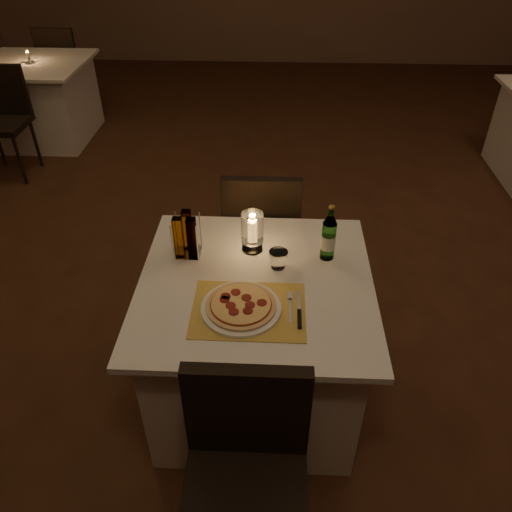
{
  "coord_description": "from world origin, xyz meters",
  "views": [
    {
      "loc": [
        -0.02,
        -2.41,
        2.11
      ],
      "look_at": [
        -0.1,
        -0.76,
        0.86
      ],
      "focal_mm": 35.0,
      "sensor_mm": 36.0,
      "label": 1
    }
  ],
  "objects_px": {
    "pizza": "(241,305)",
    "hurricane_candle": "(252,229)",
    "plate": "(241,308)",
    "chair_far": "(262,226)",
    "neighbor_table_left": "(40,101)",
    "chair_near": "(246,462)",
    "tumbler": "(278,259)",
    "water_bottle": "(329,237)",
    "main_table": "(256,341)"
  },
  "relations": [
    {
      "from": "chair_near",
      "to": "pizza",
      "type": "xyz_separation_m",
      "value": [
        -0.05,
        0.53,
        0.22
      ]
    },
    {
      "from": "plate",
      "to": "hurricane_candle",
      "type": "distance_m",
      "value": 0.42
    },
    {
      "from": "chair_far",
      "to": "neighbor_table_left",
      "type": "bearing_deg",
      "value": 133.75
    },
    {
      "from": "chair_far",
      "to": "water_bottle",
      "type": "height_order",
      "value": "water_bottle"
    },
    {
      "from": "chair_near",
      "to": "tumbler",
      "type": "xyz_separation_m",
      "value": [
        0.09,
        0.82,
        0.23
      ]
    },
    {
      "from": "chair_near",
      "to": "pizza",
      "type": "relative_size",
      "value": 3.21
    },
    {
      "from": "chair_far",
      "to": "tumbler",
      "type": "bearing_deg",
      "value": -81.28
    },
    {
      "from": "tumbler",
      "to": "hurricane_candle",
      "type": "bearing_deg",
      "value": 133.86
    },
    {
      "from": "main_table",
      "to": "water_bottle",
      "type": "distance_m",
      "value": 0.6
    },
    {
      "from": "neighbor_table_left",
      "to": "chair_near",
      "type": "bearing_deg",
      "value": -59.21
    },
    {
      "from": "plate",
      "to": "water_bottle",
      "type": "relative_size",
      "value": 1.19
    },
    {
      "from": "pizza",
      "to": "neighbor_table_left",
      "type": "relative_size",
      "value": 0.28
    },
    {
      "from": "hurricane_candle",
      "to": "neighbor_table_left",
      "type": "relative_size",
      "value": 0.19
    },
    {
      "from": "neighbor_table_left",
      "to": "pizza",
      "type": "bearing_deg",
      "value": -55.85
    },
    {
      "from": "plate",
      "to": "hurricane_candle",
      "type": "relative_size",
      "value": 1.66
    },
    {
      "from": "tumbler",
      "to": "water_bottle",
      "type": "height_order",
      "value": "water_bottle"
    },
    {
      "from": "plate",
      "to": "pizza",
      "type": "bearing_deg",
      "value": 150.13
    },
    {
      "from": "main_table",
      "to": "tumbler",
      "type": "height_order",
      "value": "tumbler"
    },
    {
      "from": "main_table",
      "to": "pizza",
      "type": "height_order",
      "value": "pizza"
    },
    {
      "from": "water_bottle",
      "to": "neighbor_table_left",
      "type": "bearing_deg",
      "value": 131.67
    },
    {
      "from": "pizza",
      "to": "hurricane_candle",
      "type": "distance_m",
      "value": 0.42
    },
    {
      "from": "chair_near",
      "to": "tumbler",
      "type": "height_order",
      "value": "chair_near"
    },
    {
      "from": "chair_far",
      "to": "neighbor_table_left",
      "type": "distance_m",
      "value": 3.26
    },
    {
      "from": "chair_far",
      "to": "pizza",
      "type": "xyz_separation_m",
      "value": [
        -0.05,
        -0.89,
        0.22
      ]
    },
    {
      "from": "chair_far",
      "to": "tumbler",
      "type": "relative_size",
      "value": 10.88
    },
    {
      "from": "main_table",
      "to": "neighbor_table_left",
      "type": "distance_m",
      "value": 3.81
    },
    {
      "from": "chair_far",
      "to": "chair_near",
      "type": "bearing_deg",
      "value": -90.0
    },
    {
      "from": "chair_far",
      "to": "plate",
      "type": "relative_size",
      "value": 2.81
    },
    {
      "from": "chair_far",
      "to": "pizza",
      "type": "relative_size",
      "value": 3.21
    },
    {
      "from": "main_table",
      "to": "chair_near",
      "type": "xyz_separation_m",
      "value": [
        0.0,
        -0.71,
        0.18
      ]
    },
    {
      "from": "main_table",
      "to": "water_bottle",
      "type": "xyz_separation_m",
      "value": [
        0.31,
        0.18,
        0.47
      ]
    },
    {
      "from": "pizza",
      "to": "tumbler",
      "type": "bearing_deg",
      "value": 63.18
    },
    {
      "from": "chair_near",
      "to": "plate",
      "type": "bearing_deg",
      "value": 95.35
    },
    {
      "from": "main_table",
      "to": "plate",
      "type": "height_order",
      "value": "plate"
    },
    {
      "from": "plate",
      "to": "neighbor_table_left",
      "type": "xyz_separation_m",
      "value": [
        -2.2,
        3.25,
        -0.38
      ]
    },
    {
      "from": "chair_near",
      "to": "neighbor_table_left",
      "type": "bearing_deg",
      "value": 120.79
    },
    {
      "from": "plate",
      "to": "chair_far",
      "type": "bearing_deg",
      "value": 86.8
    },
    {
      "from": "pizza",
      "to": "water_bottle",
      "type": "xyz_separation_m",
      "value": [
        0.36,
        0.36,
        0.08
      ]
    },
    {
      "from": "water_bottle",
      "to": "hurricane_candle",
      "type": "relative_size",
      "value": 1.4
    },
    {
      "from": "main_table",
      "to": "pizza",
      "type": "distance_m",
      "value": 0.44
    },
    {
      "from": "chair_near",
      "to": "water_bottle",
      "type": "xyz_separation_m",
      "value": [
        0.31,
        0.9,
        0.3
      ]
    },
    {
      "from": "pizza",
      "to": "hurricane_candle",
      "type": "relative_size",
      "value": 1.45
    },
    {
      "from": "chair_near",
      "to": "neighbor_table_left",
      "type": "distance_m",
      "value": 4.41
    },
    {
      "from": "chair_near",
      "to": "neighbor_table_left",
      "type": "xyz_separation_m",
      "value": [
        -2.25,
        3.78,
        -0.18
      ]
    },
    {
      "from": "pizza",
      "to": "tumbler",
      "type": "height_order",
      "value": "tumbler"
    },
    {
      "from": "pizza",
      "to": "chair_near",
      "type": "bearing_deg",
      "value": -84.63
    },
    {
      "from": "main_table",
      "to": "hurricane_candle",
      "type": "bearing_deg",
      "value": 96.56
    },
    {
      "from": "plate",
      "to": "hurricane_candle",
      "type": "height_order",
      "value": "hurricane_candle"
    },
    {
      "from": "water_bottle",
      "to": "neighbor_table_left",
      "type": "xyz_separation_m",
      "value": [
        -2.57,
        2.88,
        -0.47
      ]
    },
    {
      "from": "main_table",
      "to": "tumbler",
      "type": "bearing_deg",
      "value": 48.14
    }
  ]
}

